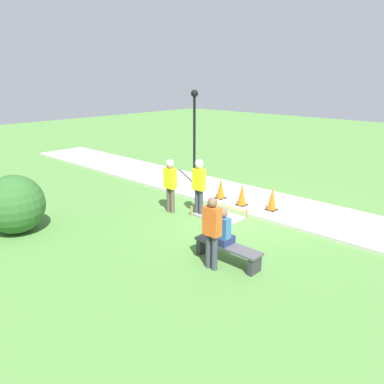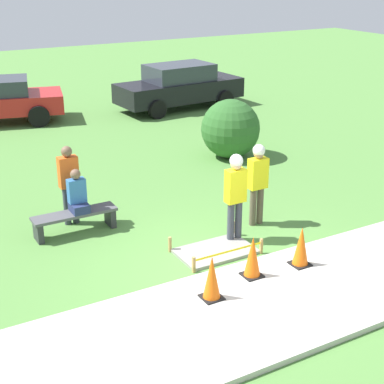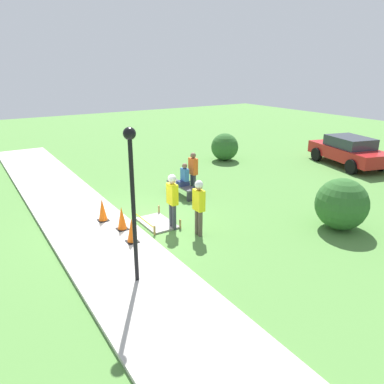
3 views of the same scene
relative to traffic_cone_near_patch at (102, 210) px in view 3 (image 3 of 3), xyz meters
name	(u,v)px [view 3 (image 3 of 3)]	position (x,y,z in m)	size (l,w,h in m)	color
ground_plane	(134,225)	(0.67, 0.79, -0.48)	(60.00, 60.00, 0.00)	#51843D
sidewalk	(94,233)	(0.67, -0.54, -0.43)	(28.00, 2.66, 0.10)	#BCB7AD
wet_concrete_patch	(157,223)	(0.99, 1.49, -0.44)	(1.54, 0.98, 0.31)	gray
traffic_cone_near_patch	(102,210)	(0.00, 0.00, 0.00)	(0.34, 0.34, 0.77)	black
traffic_cone_far_patch	(122,218)	(0.99, 0.27, -0.01)	(0.34, 0.34, 0.75)	black
traffic_cone_sidewalk_edge	(132,230)	(1.99, 0.18, -0.01)	(0.34, 0.34, 0.74)	black
park_bench	(182,188)	(-1.05, 3.67, -0.16)	(1.74, 0.44, 0.46)	#2D2D33
person_seated_on_bench	(184,177)	(-0.94, 3.72, 0.33)	(0.36, 0.44, 0.89)	navy
worker_supervisor	(172,197)	(1.60, 1.76, 0.61)	(0.40, 0.26, 1.82)	#383D47
worker_assistant	(199,203)	(2.44, 2.20, 0.58)	(0.40, 0.26, 1.77)	brown
bystander_in_orange_shirt	(193,171)	(-0.96, 4.16, 0.50)	(0.40, 0.23, 1.72)	#383D47
lamppost_near	(132,184)	(3.94, -0.55, 2.05)	(0.28, 0.28, 3.68)	black
parked_car_red	(349,151)	(-0.48, 13.46, 0.32)	(4.79, 2.89, 1.51)	red
shrub_rounded_near	(225,147)	(-4.86, 8.70, 0.27)	(1.49, 1.49, 1.49)	#2D6028
shrub_rounded_mid	(342,204)	(4.45, 6.32, 0.35)	(1.66, 1.66, 1.66)	#2D6028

